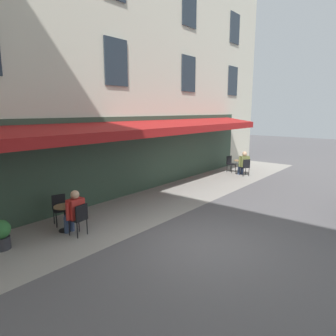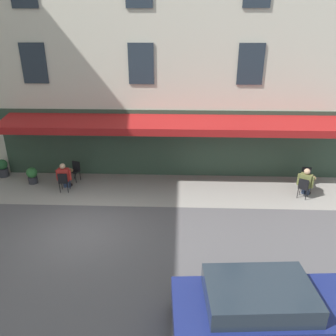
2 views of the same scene
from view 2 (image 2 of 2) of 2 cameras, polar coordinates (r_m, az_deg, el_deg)
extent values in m
plane|color=#565456|center=(12.33, -14.38, -10.44)|extent=(70.00, 70.00, 0.00)
cube|color=gray|center=(14.79, 1.42, -3.67)|extent=(20.50, 3.20, 0.01)
cube|color=beige|center=(19.33, 4.44, 25.53)|extent=(20.00, 9.00, 15.00)
cube|color=#2D4233|center=(15.62, 0.65, 4.20)|extent=(16.00, 0.06, 3.20)
cube|color=maroon|center=(14.47, 0.58, 7.83)|extent=(15.00, 1.70, 0.36)
cube|color=maroon|center=(13.74, 0.48, 5.99)|extent=(15.00, 0.04, 0.28)
cube|color=#232D38|center=(15.12, 14.03, 16.91)|extent=(1.10, 0.06, 1.70)
cube|color=#232D38|center=(14.93, -4.65, 17.41)|extent=(1.10, 0.06, 1.70)
cube|color=#232D38|center=(16.15, -22.05, 16.32)|extent=(1.10, 0.06, 1.70)
cylinder|color=black|center=(15.80, -16.77, -2.84)|extent=(0.40, 0.40, 0.03)
cylinder|color=black|center=(15.65, -16.92, -1.71)|extent=(0.06, 0.06, 0.72)
cylinder|color=#99754C|center=(15.51, -17.08, -0.45)|extent=(0.60, 0.60, 0.03)
cylinder|color=black|center=(15.33, -16.55, -2.75)|extent=(0.03, 0.03, 0.45)
cylinder|color=black|center=(15.42, -17.78, -2.76)|extent=(0.03, 0.03, 0.45)
cylinder|color=black|center=(15.04, -16.83, -3.32)|extent=(0.03, 0.03, 0.45)
cylinder|color=black|center=(15.12, -18.08, -3.32)|extent=(0.03, 0.03, 0.45)
cube|color=black|center=(15.13, -17.42, -2.20)|extent=(0.43, 0.43, 0.04)
cube|color=black|center=(14.87, -17.68, -1.70)|extent=(0.40, 0.08, 0.42)
cylinder|color=black|center=(16.08, -16.54, -1.52)|extent=(0.03, 0.03, 0.45)
cylinder|color=black|center=(15.88, -15.56, -1.71)|extent=(0.03, 0.03, 0.45)
cylinder|color=black|center=(16.32, -15.84, -1.06)|extent=(0.03, 0.03, 0.45)
cylinder|color=black|center=(16.13, -14.86, -1.25)|extent=(0.03, 0.03, 0.45)
cube|color=black|center=(16.00, -15.79, -0.59)|extent=(0.51, 0.51, 0.04)
cube|color=black|center=(16.05, -15.51, 0.41)|extent=(0.39, 0.17, 0.42)
cylinder|color=black|center=(15.69, 22.60, -3.88)|extent=(0.40, 0.40, 0.03)
cylinder|color=black|center=(15.55, 22.80, -2.75)|extent=(0.06, 0.06, 0.72)
cylinder|color=#99754C|center=(15.40, 23.01, -1.49)|extent=(0.60, 0.60, 0.03)
cylinder|color=black|center=(15.24, 22.96, -3.87)|extent=(0.03, 0.03, 0.45)
cylinder|color=black|center=(15.30, 21.74, -3.56)|extent=(0.03, 0.03, 0.45)
cylinder|color=black|center=(14.93, 22.62, -4.36)|extent=(0.03, 0.03, 0.45)
cylinder|color=black|center=(15.00, 21.38, -4.04)|extent=(0.03, 0.03, 0.45)
cube|color=black|center=(15.01, 22.32, -3.12)|extent=(0.56, 0.56, 0.04)
cube|color=black|center=(14.76, 22.26, -2.58)|extent=(0.35, 0.26, 0.42)
cylinder|color=black|center=(15.92, 21.96, -2.55)|extent=(0.03, 0.03, 0.45)
cylinder|color=black|center=(15.97, 23.17, -2.66)|extent=(0.03, 0.03, 0.45)
cylinder|color=black|center=(16.23, 21.84, -2.04)|extent=(0.03, 0.03, 0.45)
cylinder|color=black|center=(16.28, 23.02, -2.15)|extent=(0.03, 0.03, 0.45)
cube|color=black|center=(16.00, 22.63, -1.56)|extent=(0.48, 0.48, 0.04)
cube|color=black|center=(16.08, 22.68, -0.55)|extent=(0.40, 0.12, 0.42)
cylinder|color=navy|center=(15.44, 22.90, -3.45)|extent=(0.15, 0.15, 0.47)
cylinder|color=navy|center=(15.19, 22.89, -2.83)|extent=(0.32, 0.37, 0.16)
cylinder|color=navy|center=(15.48, 22.25, -3.29)|extent=(0.15, 0.15, 0.47)
cylinder|color=navy|center=(15.22, 22.23, -2.66)|extent=(0.32, 0.37, 0.16)
cube|color=olive|center=(14.94, 22.55, -1.99)|extent=(0.54, 0.48, 0.57)
sphere|color=tan|center=(14.79, 22.79, -0.55)|extent=(0.25, 0.25, 0.25)
cylinder|color=olive|center=(14.90, 23.58, -2.31)|extent=(0.10, 0.10, 0.50)
cylinder|color=olive|center=(15.00, 21.51, -1.79)|extent=(0.10, 0.10, 0.50)
cylinder|color=navy|center=(15.54, -16.68, -2.38)|extent=(0.15, 0.15, 0.47)
cylinder|color=navy|center=(15.29, -16.92, -1.78)|extent=(0.18, 0.34, 0.15)
cylinder|color=navy|center=(15.58, -17.32, -2.39)|extent=(0.15, 0.15, 0.47)
cylinder|color=navy|center=(15.33, -17.56, -1.78)|extent=(0.18, 0.34, 0.15)
cube|color=red|center=(15.06, -17.50, -1.09)|extent=(0.47, 0.30, 0.55)
sphere|color=tan|center=(14.91, -17.68, 0.30)|extent=(0.24, 0.24, 0.24)
cylinder|color=red|center=(15.00, -16.48, -1.13)|extent=(0.10, 0.10, 0.48)
cylinder|color=red|center=(15.14, -18.50, -1.16)|extent=(0.10, 0.10, 0.48)
cylinder|color=#2D2D33|center=(17.82, -26.39, -0.68)|extent=(0.46, 0.46, 0.41)
sphere|color=#23562D|center=(17.68, -26.62, 0.55)|extent=(0.49, 0.49, 0.49)
cylinder|color=#2D2D33|center=(16.52, -22.18, -1.91)|extent=(0.42, 0.42, 0.32)
sphere|color=#2D6B33|center=(16.37, -22.37, -0.75)|extent=(0.49, 0.49, 0.49)
cube|color=navy|center=(8.71, 16.29, -22.47)|extent=(4.41, 2.09, 0.55)
cube|color=#232D38|center=(8.30, 15.31, -20.14)|extent=(2.51, 1.76, 0.48)
cylinder|color=black|center=(9.91, 23.16, -19.14)|extent=(0.60, 0.20, 0.60)
cylinder|color=black|center=(9.17, 5.25, -20.99)|extent=(0.60, 0.20, 0.60)
camera|label=1|loc=(11.75, -53.24, -2.55)|focal=32.27mm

